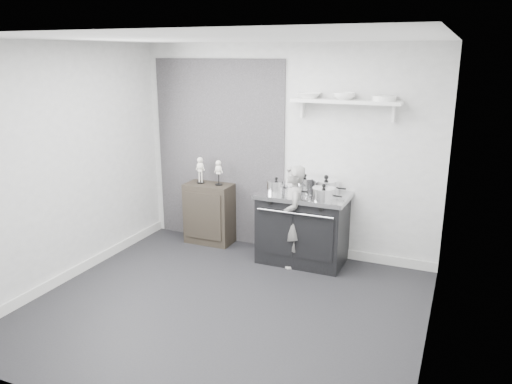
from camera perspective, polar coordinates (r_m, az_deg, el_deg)
ground at (r=5.38m, az=-3.64°, el=-12.96°), size 4.00×4.00×0.00m
room_shell at (r=4.99m, az=-4.11°, el=4.81°), size 4.02×3.62×2.71m
wall_shelf at (r=6.06m, az=10.23°, el=10.06°), size 1.30×0.26×0.24m
stove at (r=6.32m, az=5.36°, el=-4.04°), size 1.12×0.70×0.90m
side_cabinet at (r=6.97m, az=-5.30°, el=-2.42°), size 0.65×0.38×0.84m
child at (r=6.12m, az=4.22°, el=-2.84°), size 0.47×0.55×1.28m
pot_front_left at (r=6.17m, az=2.33°, el=0.65°), size 0.32×0.24×0.20m
pot_back_left at (r=6.30m, az=5.59°, el=0.95°), size 0.34×0.26×0.21m
pot_back_right at (r=6.20m, az=8.00°, el=0.66°), size 0.41×0.33×0.23m
pot_front_right at (r=5.90m, az=7.74°, el=-0.23°), size 0.36×0.27×0.20m
pot_front_center at (r=6.07m, az=4.38°, el=0.23°), size 0.27×0.19×0.16m
skeleton_full at (r=6.86m, az=-6.39°, el=2.72°), size 0.12×0.07×0.42m
skeleton_torso at (r=6.73m, az=-4.30°, el=2.42°), size 0.11×0.07×0.39m
bowl_large at (r=6.16m, az=6.13°, el=10.92°), size 0.28×0.28×0.07m
bowl_small at (r=6.05m, az=10.07°, el=10.75°), size 0.26×0.26×0.08m
plate_stack at (r=5.97m, az=14.45°, el=10.33°), size 0.27×0.27×0.06m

